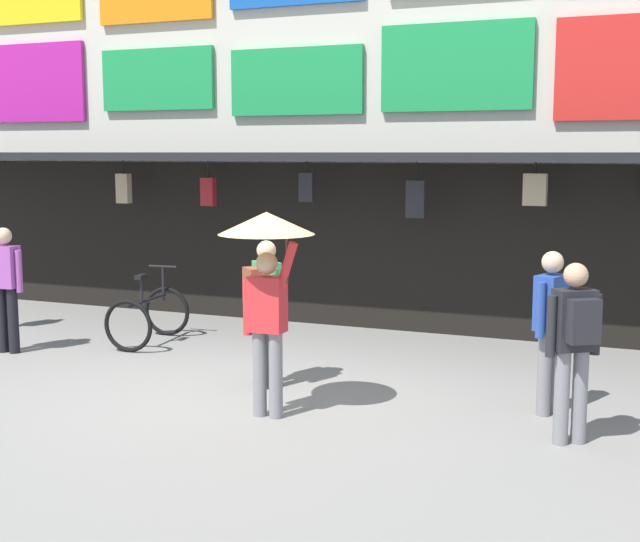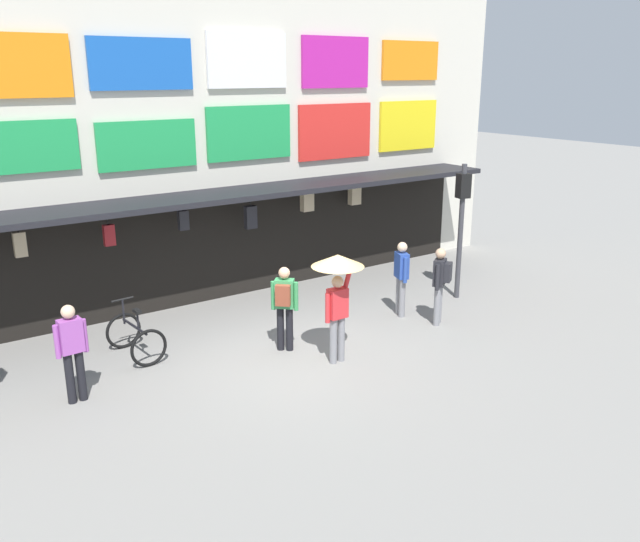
# 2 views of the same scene
# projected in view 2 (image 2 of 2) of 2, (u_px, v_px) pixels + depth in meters

# --- Properties ---
(ground_plane) EXTENTS (80.00, 80.00, 0.00)m
(ground_plane) POSITION_uv_depth(u_px,v_px,m) (301.00, 357.00, 12.65)
(ground_plane) COLOR gray
(shopfront) EXTENTS (18.00, 2.60, 8.00)m
(shopfront) POSITION_uv_depth(u_px,v_px,m) (189.00, 129.00, 15.08)
(shopfront) COLOR beige
(shopfront) RESTS_ON ground
(traffic_light_far) EXTENTS (0.33, 0.35, 3.20)m
(traffic_light_far) POSITION_uv_depth(u_px,v_px,m) (462.00, 210.00, 15.36)
(traffic_light_far) COLOR #38383D
(traffic_light_far) RESTS_ON ground
(bicycle_parked) EXTENTS (0.81, 1.22, 1.05)m
(bicycle_parked) POSITION_uv_depth(u_px,v_px,m) (135.00, 337.00, 12.55)
(bicycle_parked) COLOR black
(bicycle_parked) RESTS_ON ground
(pedestrian_in_blue) EXTENTS (0.33, 0.50, 1.68)m
(pedestrian_in_blue) POSITION_uv_depth(u_px,v_px,m) (401.00, 275.00, 14.53)
(pedestrian_in_blue) COLOR gray
(pedestrian_in_blue) RESTS_ON ground
(pedestrian_in_black) EXTENTS (0.48, 0.47, 1.68)m
(pedestrian_in_black) POSITION_uv_depth(u_px,v_px,m) (440.00, 280.00, 14.01)
(pedestrian_in_black) COLOR gray
(pedestrian_in_black) RESTS_ON ground
(pedestrian_in_white) EXTENTS (0.53, 0.24, 1.68)m
(pedestrian_in_white) POSITION_uv_depth(u_px,v_px,m) (72.00, 348.00, 10.68)
(pedestrian_in_white) COLOR black
(pedestrian_in_white) RESTS_ON ground
(pedestrian_with_umbrella) EXTENTS (0.96, 0.96, 2.08)m
(pedestrian_with_umbrella) POSITION_uv_depth(u_px,v_px,m) (338.00, 278.00, 11.97)
(pedestrian_with_umbrella) COLOR gray
(pedestrian_with_umbrella) RESTS_ON ground
(pedestrian_in_yellow) EXTENTS (0.47, 0.47, 1.68)m
(pedestrian_in_yellow) POSITION_uv_depth(u_px,v_px,m) (284.00, 303.00, 12.66)
(pedestrian_in_yellow) COLOR black
(pedestrian_in_yellow) RESTS_ON ground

